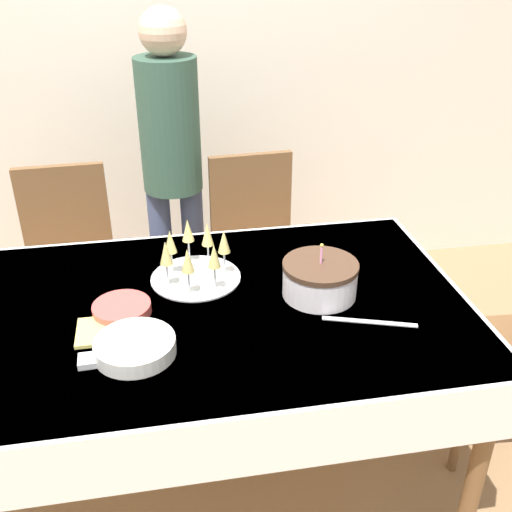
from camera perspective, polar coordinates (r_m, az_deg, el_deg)
ground_plane at (r=2.50m, az=-6.70°, el=-19.74°), size 12.00×12.00×0.00m
wall_back at (r=3.29m, az=-10.27°, el=19.32°), size 8.00×0.05×2.70m
dining_table at (r=2.05m, az=-7.75°, el=-7.31°), size 1.98×1.08×0.77m
dining_chair_far_left at (r=2.90m, az=-17.29°, el=-0.50°), size 0.44×0.44×0.94m
dining_chair_far_right at (r=2.90m, az=-0.00°, el=0.96°), size 0.44×0.44×0.94m
birthday_cake at (r=2.03m, az=6.09°, el=-2.17°), size 0.26×0.26×0.20m
champagne_tray at (r=2.11m, az=-5.87°, el=-0.12°), size 0.32×0.32×0.18m
plate_stack_main at (r=1.80m, az=-11.45°, el=-8.50°), size 0.24×0.24×0.05m
plate_stack_dessert at (r=1.99m, az=-12.66°, el=-4.90°), size 0.19×0.19×0.03m
cake_knife at (r=1.94m, az=10.76°, el=-6.18°), size 0.29×0.11×0.00m
fork_pile at (r=1.80m, az=-13.89°, el=-9.40°), size 0.17×0.07×0.02m
napkin_pile at (r=1.92m, az=-14.53°, el=-6.93°), size 0.15×0.15×0.01m
person_standing at (r=2.86m, az=-8.08°, el=9.86°), size 0.28×0.28×1.59m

